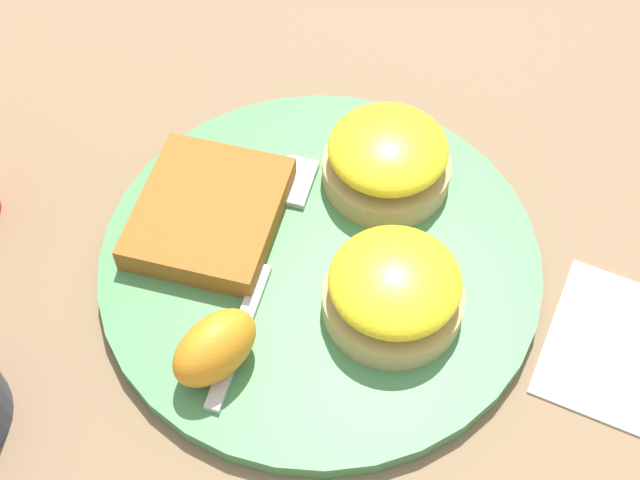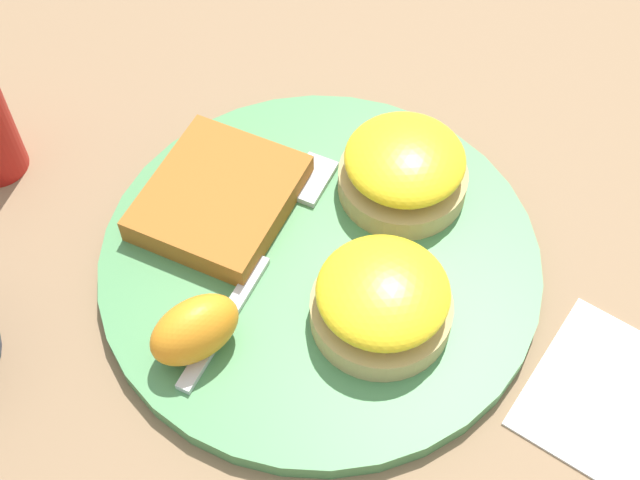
{
  "view_description": "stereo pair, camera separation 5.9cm",
  "coord_description": "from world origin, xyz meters",
  "px_view_note": "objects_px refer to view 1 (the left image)",
  "views": [
    {
      "loc": [
        0.31,
        0.12,
        0.52
      ],
      "look_at": [
        0.0,
        0.0,
        0.03
      ],
      "focal_mm": 50.0,
      "sensor_mm": 36.0,
      "label": 1
    },
    {
      "loc": [
        0.29,
        0.18,
        0.52
      ],
      "look_at": [
        0.0,
        0.0,
        0.03
      ],
      "focal_mm": 50.0,
      "sensor_mm": 36.0,
      "label": 2
    }
  ],
  "objects_px": {
    "hashbrown_patty": "(207,216)",
    "orange_wedge": "(215,348)",
    "sandwich_benedict_left": "(394,290)",
    "fork": "(268,256)",
    "sandwich_benedict_right": "(387,158)"
  },
  "relations": [
    {
      "from": "sandwich_benedict_left",
      "to": "fork",
      "type": "xyz_separation_m",
      "value": [
        -0.01,
        -0.09,
        -0.02
      ]
    },
    {
      "from": "sandwich_benedict_right",
      "to": "sandwich_benedict_left",
      "type": "bearing_deg",
      "value": 21.14
    },
    {
      "from": "fork",
      "to": "sandwich_benedict_right",
      "type": "bearing_deg",
      "value": 151.39
    },
    {
      "from": "hashbrown_patty",
      "to": "fork",
      "type": "xyz_separation_m",
      "value": [
        0.01,
        0.05,
        -0.01
      ]
    },
    {
      "from": "sandwich_benedict_right",
      "to": "orange_wedge",
      "type": "distance_m",
      "value": 0.19
    },
    {
      "from": "hashbrown_patty",
      "to": "fork",
      "type": "distance_m",
      "value": 0.05
    },
    {
      "from": "sandwich_benedict_left",
      "to": "hashbrown_patty",
      "type": "distance_m",
      "value": 0.14
    },
    {
      "from": "orange_wedge",
      "to": "fork",
      "type": "relative_size",
      "value": 0.29
    },
    {
      "from": "hashbrown_patty",
      "to": "orange_wedge",
      "type": "bearing_deg",
      "value": 28.76
    },
    {
      "from": "sandwich_benedict_right",
      "to": "hashbrown_patty",
      "type": "bearing_deg",
      "value": -50.43
    },
    {
      "from": "sandwich_benedict_left",
      "to": "orange_wedge",
      "type": "distance_m",
      "value": 0.12
    },
    {
      "from": "sandwich_benedict_left",
      "to": "hashbrown_patty",
      "type": "xyz_separation_m",
      "value": [
        -0.02,
        -0.14,
        -0.01
      ]
    },
    {
      "from": "sandwich_benedict_left",
      "to": "sandwich_benedict_right",
      "type": "bearing_deg",
      "value": -158.86
    },
    {
      "from": "hashbrown_patty",
      "to": "sandwich_benedict_right",
      "type": "bearing_deg",
      "value": 129.57
    },
    {
      "from": "sandwich_benedict_left",
      "to": "hashbrown_patty",
      "type": "relative_size",
      "value": 0.84
    }
  ]
}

